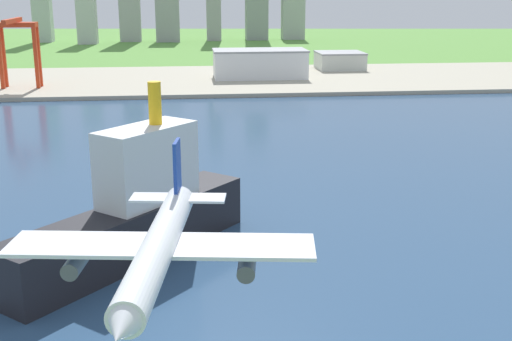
{
  "coord_description": "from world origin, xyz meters",
  "views": [
    {
      "loc": [
        2.88,
        38.02,
        63.56
      ],
      "look_at": [
        19.72,
        193.33,
        19.72
      ],
      "focal_mm": 46.47,
      "sensor_mm": 36.0,
      "label": 1
    }
  ],
  "objects_px": {
    "cargo_ship": "(136,212)",
    "warehouse_main": "(260,64)",
    "airplane_landing": "(158,249)",
    "warehouse_annex": "(340,60)",
    "port_crane_red": "(17,38)"
  },
  "relations": [
    {
      "from": "airplane_landing",
      "to": "cargo_ship",
      "type": "relative_size",
      "value": 0.69
    },
    {
      "from": "warehouse_annex",
      "to": "warehouse_main",
      "type": "bearing_deg",
      "value": -147.58
    },
    {
      "from": "warehouse_main",
      "to": "warehouse_annex",
      "type": "height_order",
      "value": "warehouse_main"
    },
    {
      "from": "cargo_ship",
      "to": "warehouse_main",
      "type": "relative_size",
      "value": 0.97
    },
    {
      "from": "port_crane_red",
      "to": "warehouse_annex",
      "type": "distance_m",
      "value": 229.69
    },
    {
      "from": "port_crane_red",
      "to": "warehouse_main",
      "type": "bearing_deg",
      "value": 11.66
    },
    {
      "from": "cargo_ship",
      "to": "port_crane_red",
      "type": "relative_size",
      "value": 1.46
    },
    {
      "from": "cargo_ship",
      "to": "warehouse_annex",
      "type": "distance_m",
      "value": 364.38
    },
    {
      "from": "airplane_landing",
      "to": "warehouse_main",
      "type": "height_order",
      "value": "airplane_landing"
    },
    {
      "from": "port_crane_red",
      "to": "warehouse_annex",
      "type": "xyz_separation_m",
      "value": [
        216.58,
        72.76,
        -23.59
      ]
    },
    {
      "from": "cargo_ship",
      "to": "port_crane_red",
      "type": "xyz_separation_m",
      "value": [
        -87.34,
        267.92,
        21.02
      ]
    },
    {
      "from": "cargo_ship",
      "to": "warehouse_main",
      "type": "xyz_separation_m",
      "value": [
        63.79,
        299.11,
        0.59
      ]
    },
    {
      "from": "cargo_ship",
      "to": "warehouse_main",
      "type": "height_order",
      "value": "cargo_ship"
    },
    {
      "from": "cargo_ship",
      "to": "warehouse_annex",
      "type": "relative_size",
      "value": 1.78
    },
    {
      "from": "airplane_landing",
      "to": "warehouse_annex",
      "type": "bearing_deg",
      "value": 73.82
    }
  ]
}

